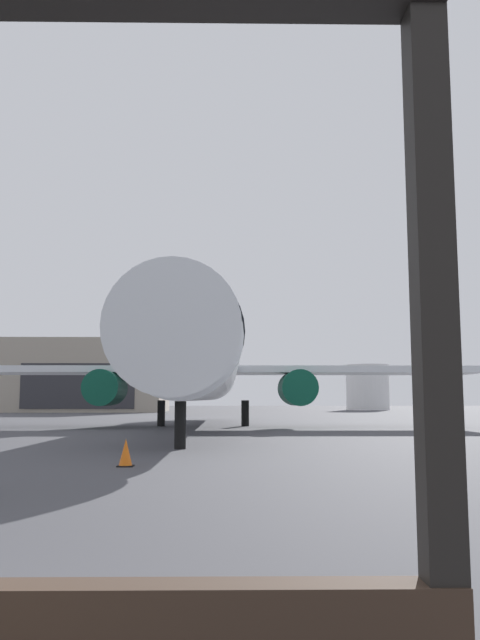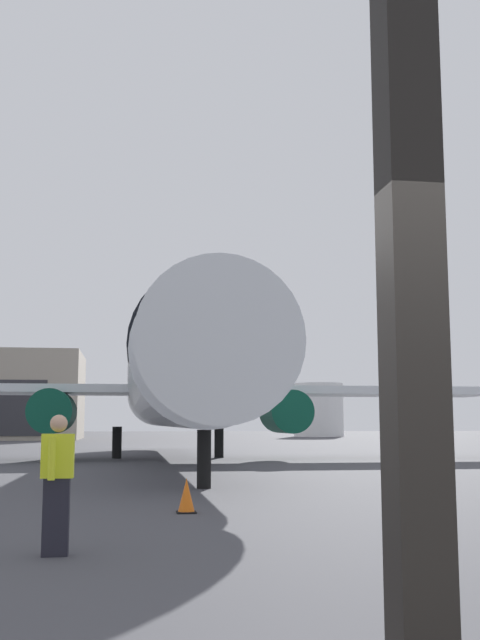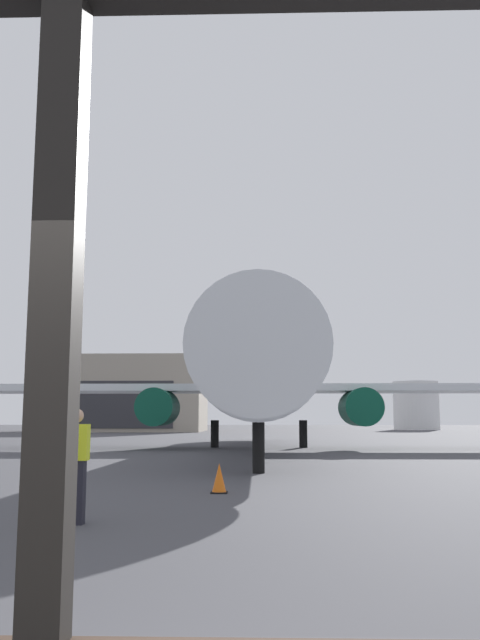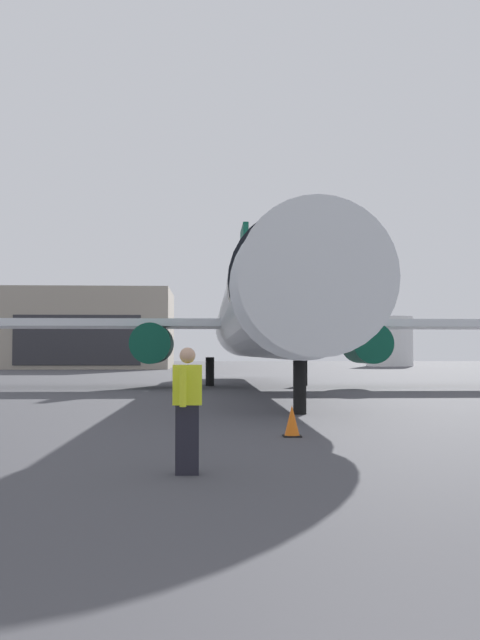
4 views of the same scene
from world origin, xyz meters
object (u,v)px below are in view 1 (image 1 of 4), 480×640
traffic_cone (126,453)px  distant_hangar (90,377)px  airplane (201,363)px  fuel_storage_tank (367,387)px

traffic_cone → distant_hangar: 67.90m
airplane → distant_hangar: airplane is taller
distant_hangar → traffic_cone: bearing=-77.1°
distant_hangar → fuel_storage_tank: bearing=16.5°
fuel_storage_tank → distant_hangar: bearing=-163.5°
airplane → traffic_cone: bearing=-92.5°
airplane → traffic_cone: 19.39m
airplane → fuel_storage_tank: 61.59m
distant_hangar → fuel_storage_tank: (36.99, 10.93, -1.13)m
airplane → fuel_storage_tank: (21.03, 57.88, -0.21)m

